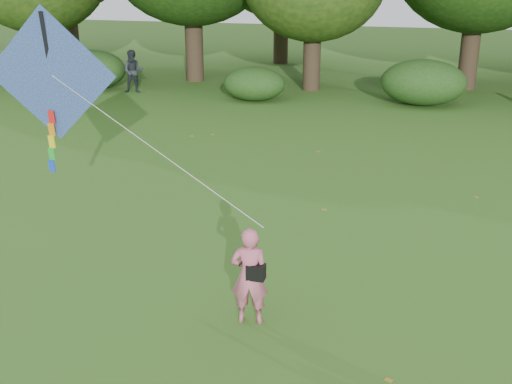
# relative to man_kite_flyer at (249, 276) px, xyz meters

# --- Properties ---
(ground) EXTENTS (100.00, 100.00, 0.00)m
(ground) POSITION_rel_man_kite_flyer_xyz_m (-0.21, 0.22, -0.85)
(ground) COLOR #265114
(ground) RESTS_ON ground
(man_kite_flyer) EXTENTS (0.67, 0.49, 1.71)m
(man_kite_flyer) POSITION_rel_man_kite_flyer_xyz_m (0.00, 0.00, 0.00)
(man_kite_flyer) COLOR #C75D77
(man_kite_flyer) RESTS_ON ground
(bystander_left) EXTENTS (1.12, 1.00, 1.91)m
(bystander_left) POSITION_rel_man_kite_flyer_xyz_m (-9.90, 17.66, 0.10)
(bystander_left) COLOR #252A31
(bystander_left) RESTS_ON ground
(crossbody_bag) EXTENTS (0.43, 0.20, 0.69)m
(crossbody_bag) POSITION_rel_man_kite_flyer_xyz_m (0.12, -0.03, 0.11)
(crossbody_bag) COLOR black
(crossbody_bag) RESTS_ON ground
(flying_kite) EXTENTS (6.11, 2.38, 3.36)m
(flying_kite) POSITION_rel_man_kite_flyer_xyz_m (-4.51, 2.06, 2.75)
(flying_kite) COLOR #2940B2
(flying_kite) RESTS_ON ground
(shrub_band) EXTENTS (39.15, 3.22, 1.88)m
(shrub_band) POSITION_rel_man_kite_flyer_xyz_m (-0.93, 17.82, 0.00)
(shrub_band) COLOR #264919
(shrub_band) RESTS_ON ground
(fallen_leaves) EXTENTS (9.74, 14.56, 0.01)m
(fallen_leaves) POSITION_rel_man_kite_flyer_xyz_m (-1.69, 3.55, -0.85)
(fallen_leaves) COLOR olive
(fallen_leaves) RESTS_ON ground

